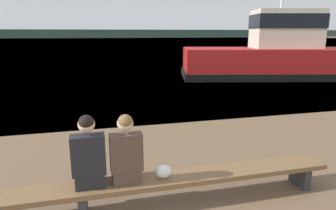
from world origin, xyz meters
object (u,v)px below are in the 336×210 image
object	(u,v)px
bench_main	(82,192)
person_left	(89,156)
shopping_bag	(163,172)
tugboat_red	(277,57)
person_right	(126,154)

from	to	relation	value
bench_main	person_left	bearing A→B (deg)	5.68
shopping_bag	tugboat_red	distance (m)	14.74
bench_main	person_left	size ratio (longest dim) A/B	7.37
bench_main	person_right	size ratio (longest dim) A/B	7.57
person_left	shopping_bag	world-z (taller)	person_left
person_right	shopping_bag	world-z (taller)	person_right
bench_main	shopping_bag	size ratio (longest dim) A/B	32.60
person_right	bench_main	bearing A→B (deg)	-178.84
tugboat_red	shopping_bag	bearing A→B (deg)	154.02
shopping_bag	person_right	bearing A→B (deg)	177.32
shopping_bag	tugboat_red	size ratio (longest dim) A/B	0.02
person_left	tugboat_red	distance (m)	15.40
person_right	tugboat_red	size ratio (longest dim) A/B	0.09
bench_main	person_right	distance (m)	0.80
bench_main	person_left	distance (m)	0.53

